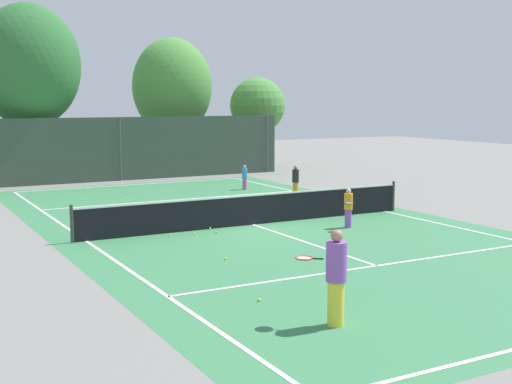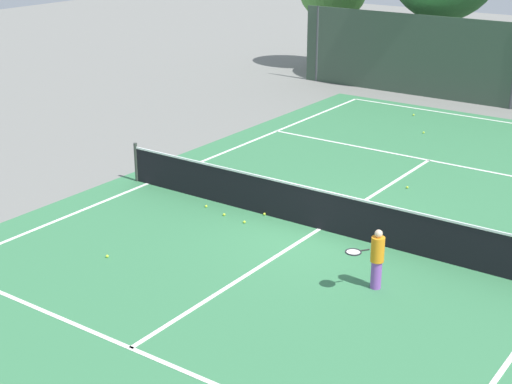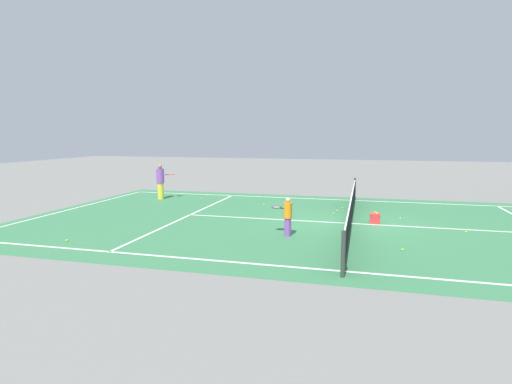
{
  "view_description": "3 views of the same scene",
  "coord_description": "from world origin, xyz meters",
  "px_view_note": "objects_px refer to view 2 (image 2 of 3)",
  "views": [
    {
      "loc": [
        -10.54,
        -19.39,
        4.09
      ],
      "look_at": [
        -0.86,
        -1.79,
        1.36
      ],
      "focal_mm": 47.94,
      "sensor_mm": 36.0,
      "label": 1
    },
    {
      "loc": [
        8.43,
        -14.58,
        7.23
      ],
      "look_at": [
        -1.4,
        -0.63,
        0.83
      ],
      "focal_mm": 54.01,
      "sensor_mm": 36.0,
      "label": 2
    },
    {
      "loc": [
        15.1,
        0.37,
        3.25
      ],
      "look_at": [
        0.95,
        -3.37,
        1.19
      ],
      "focal_mm": 28.52,
      "sensor_mm": 36.0,
      "label": 3
    }
  ],
  "objects_px": {
    "tennis_ball_4": "(312,194)",
    "tennis_ball_11": "(264,214)",
    "player_1": "(376,258)",
    "ball_crate": "(327,208)",
    "tennis_ball_3": "(107,256)",
    "tennis_ball_8": "(407,187)",
    "tennis_ball_10": "(477,239)",
    "tennis_ball_1": "(244,222)",
    "tennis_ball_6": "(424,133)",
    "tennis_ball_2": "(414,115)",
    "tennis_ball_0": "(206,206)",
    "tennis_ball_5": "(224,215)"
  },
  "relations": [
    {
      "from": "tennis_ball_6",
      "to": "tennis_ball_11",
      "type": "xyz_separation_m",
      "value": [
        -0.25,
        -9.06,
        0.0
      ]
    },
    {
      "from": "tennis_ball_3",
      "to": "tennis_ball_8",
      "type": "relative_size",
      "value": 1.0
    },
    {
      "from": "tennis_ball_6",
      "to": "tennis_ball_0",
      "type": "bearing_deg",
      "value": -100.54
    },
    {
      "from": "player_1",
      "to": "tennis_ball_0",
      "type": "relative_size",
      "value": 19.21
    },
    {
      "from": "ball_crate",
      "to": "tennis_ball_5",
      "type": "xyz_separation_m",
      "value": [
        -2.04,
        -1.51,
        -0.15
      ]
    },
    {
      "from": "tennis_ball_5",
      "to": "tennis_ball_6",
      "type": "height_order",
      "value": "same"
    },
    {
      "from": "tennis_ball_0",
      "to": "tennis_ball_8",
      "type": "xyz_separation_m",
      "value": [
        3.59,
        4.23,
        0.0
      ]
    },
    {
      "from": "tennis_ball_8",
      "to": "tennis_ball_10",
      "type": "relative_size",
      "value": 1.0
    },
    {
      "from": "tennis_ball_4",
      "to": "tennis_ball_5",
      "type": "relative_size",
      "value": 1.0
    },
    {
      "from": "tennis_ball_4",
      "to": "tennis_ball_11",
      "type": "bearing_deg",
      "value": -96.77
    },
    {
      "from": "tennis_ball_6",
      "to": "tennis_ball_2",
      "type": "bearing_deg",
      "value": 122.54
    },
    {
      "from": "tennis_ball_3",
      "to": "tennis_ball_4",
      "type": "height_order",
      "value": "same"
    },
    {
      "from": "tennis_ball_4",
      "to": "tennis_ball_6",
      "type": "relative_size",
      "value": 1.0
    },
    {
      "from": "player_1",
      "to": "tennis_ball_5",
      "type": "distance_m",
      "value": 5.0
    },
    {
      "from": "tennis_ball_2",
      "to": "tennis_ball_6",
      "type": "relative_size",
      "value": 1.0
    },
    {
      "from": "tennis_ball_8",
      "to": "tennis_ball_11",
      "type": "distance_m",
      "value": 4.34
    },
    {
      "from": "tennis_ball_10",
      "to": "tennis_ball_11",
      "type": "distance_m",
      "value": 5.09
    },
    {
      "from": "ball_crate",
      "to": "tennis_ball_0",
      "type": "relative_size",
      "value": 6.94
    },
    {
      "from": "tennis_ball_5",
      "to": "tennis_ball_1",
      "type": "bearing_deg",
      "value": -7.92
    },
    {
      "from": "tennis_ball_2",
      "to": "tennis_ball_6",
      "type": "bearing_deg",
      "value": -57.46
    },
    {
      "from": "tennis_ball_1",
      "to": "tennis_ball_4",
      "type": "relative_size",
      "value": 1.0
    },
    {
      "from": "player_1",
      "to": "tennis_ball_1",
      "type": "bearing_deg",
      "value": 163.69
    },
    {
      "from": "ball_crate",
      "to": "tennis_ball_10",
      "type": "height_order",
      "value": "ball_crate"
    },
    {
      "from": "tennis_ball_1",
      "to": "tennis_ball_5",
      "type": "bearing_deg",
      "value": 172.08
    },
    {
      "from": "ball_crate",
      "to": "tennis_ball_4",
      "type": "height_order",
      "value": "ball_crate"
    },
    {
      "from": "ball_crate",
      "to": "tennis_ball_1",
      "type": "height_order",
      "value": "ball_crate"
    },
    {
      "from": "player_1",
      "to": "tennis_ball_6",
      "type": "distance_m",
      "value": 11.6
    },
    {
      "from": "tennis_ball_10",
      "to": "tennis_ball_11",
      "type": "relative_size",
      "value": 1.0
    },
    {
      "from": "player_1",
      "to": "tennis_ball_11",
      "type": "height_order",
      "value": "player_1"
    },
    {
      "from": "player_1",
      "to": "tennis_ball_3",
      "type": "relative_size",
      "value": 19.21
    },
    {
      "from": "tennis_ball_1",
      "to": "tennis_ball_11",
      "type": "relative_size",
      "value": 1.0
    },
    {
      "from": "tennis_ball_0",
      "to": "tennis_ball_1",
      "type": "height_order",
      "value": "same"
    },
    {
      "from": "tennis_ball_10",
      "to": "tennis_ball_3",
      "type": "bearing_deg",
      "value": -138.46
    },
    {
      "from": "tennis_ball_0",
      "to": "tennis_ball_3",
      "type": "height_order",
      "value": "same"
    },
    {
      "from": "player_1",
      "to": "ball_crate",
      "type": "xyz_separation_m",
      "value": [
        -2.74,
        2.8,
        -0.48
      ]
    },
    {
      "from": "ball_crate",
      "to": "tennis_ball_8",
      "type": "bearing_deg",
      "value": 74.12
    },
    {
      "from": "tennis_ball_10",
      "to": "tennis_ball_8",
      "type": "bearing_deg",
      "value": 140.96
    },
    {
      "from": "tennis_ball_0",
      "to": "tennis_ball_6",
      "type": "xyz_separation_m",
      "value": [
        1.76,
        9.48,
        0.0
      ]
    },
    {
      "from": "ball_crate",
      "to": "tennis_ball_5",
      "type": "bearing_deg",
      "value": -143.63
    },
    {
      "from": "tennis_ball_10",
      "to": "ball_crate",
      "type": "bearing_deg",
      "value": -169.53
    },
    {
      "from": "player_1",
      "to": "tennis_ball_3",
      "type": "xyz_separation_m",
      "value": [
        -5.41,
        -2.08,
        -0.63
      ]
    },
    {
      "from": "tennis_ball_5",
      "to": "tennis_ball_8",
      "type": "height_order",
      "value": "same"
    },
    {
      "from": "player_1",
      "to": "tennis_ball_1",
      "type": "xyz_separation_m",
      "value": [
        -4.1,
        1.2,
        -0.63
      ]
    },
    {
      "from": "tennis_ball_0",
      "to": "tennis_ball_1",
      "type": "xyz_separation_m",
      "value": [
        1.41,
        -0.28,
        0.0
      ]
    },
    {
      "from": "ball_crate",
      "to": "tennis_ball_2",
      "type": "distance_m",
      "value": 10.35
    },
    {
      "from": "player_1",
      "to": "tennis_ball_10",
      "type": "relative_size",
      "value": 19.21
    },
    {
      "from": "tennis_ball_0",
      "to": "tennis_ball_11",
      "type": "bearing_deg",
      "value": 15.4
    },
    {
      "from": "tennis_ball_5",
      "to": "tennis_ball_3",
      "type": "bearing_deg",
      "value": -100.47
    },
    {
      "from": "player_1",
      "to": "tennis_ball_3",
      "type": "height_order",
      "value": "player_1"
    },
    {
      "from": "tennis_ball_2",
      "to": "tennis_ball_10",
      "type": "distance_m",
      "value": 11.1
    }
  ]
}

